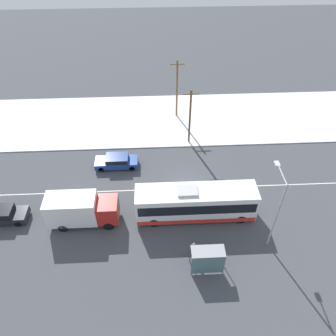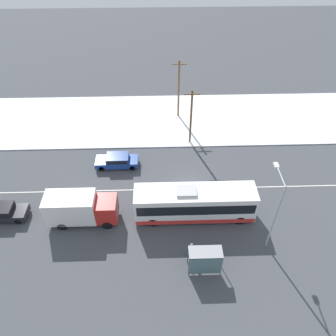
{
  "view_description": "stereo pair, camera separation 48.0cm",
  "coord_description": "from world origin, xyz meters",
  "px_view_note": "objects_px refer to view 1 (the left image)",
  "views": [
    {
      "loc": [
        -3.08,
        -23.49,
        24.63
      ],
      "look_at": [
        -1.82,
        1.71,
        1.4
      ],
      "focal_mm": 35.0,
      "sensor_mm": 36.0,
      "label": 1
    },
    {
      "loc": [
        -2.6,
        -23.51,
        24.63
      ],
      "look_at": [
        -1.82,
        1.71,
        1.4
      ],
      "focal_mm": 35.0,
      "sensor_mm": 36.0,
      "label": 2
    }
  ],
  "objects_px": {
    "pedestrian_at_stop": "(194,248)",
    "utility_pole_roadside": "(190,116)",
    "utility_pole_snowlot": "(177,88)",
    "box_truck": "(81,209)",
    "sedan_car": "(117,161)",
    "city_bus": "(196,203)",
    "parked_car_near_truck": "(1,214)",
    "bus_shelter": "(208,259)",
    "streetlamp": "(277,203)"
  },
  "relations": [
    {
      "from": "pedestrian_at_stop",
      "to": "utility_pole_roadside",
      "type": "bearing_deg",
      "value": 85.85
    },
    {
      "from": "pedestrian_at_stop",
      "to": "utility_pole_snowlot",
      "type": "distance_m",
      "value": 21.74
    },
    {
      "from": "box_truck",
      "to": "sedan_car",
      "type": "distance_m",
      "value": 8.11
    },
    {
      "from": "box_truck",
      "to": "city_bus",
      "type": "bearing_deg",
      "value": 1.57
    },
    {
      "from": "parked_car_near_truck",
      "to": "bus_shelter",
      "type": "xyz_separation_m",
      "value": [
        18.43,
        -6.2,
        0.85
      ]
    },
    {
      "from": "streetlamp",
      "to": "utility_pole_roadside",
      "type": "height_order",
      "value": "streetlamp"
    },
    {
      "from": "city_bus",
      "to": "parked_car_near_truck",
      "type": "distance_m",
      "value": 18.14
    },
    {
      "from": "parked_car_near_truck",
      "to": "city_bus",
      "type": "bearing_deg",
      "value": -0.88
    },
    {
      "from": "parked_car_near_truck",
      "to": "box_truck",
      "type": "bearing_deg",
      "value": -4.27
    },
    {
      "from": "utility_pole_snowlot",
      "to": "city_bus",
      "type": "bearing_deg",
      "value": -87.99
    },
    {
      "from": "city_bus",
      "to": "bus_shelter",
      "type": "height_order",
      "value": "city_bus"
    },
    {
      "from": "city_bus",
      "to": "utility_pole_snowlot",
      "type": "relative_size",
      "value": 1.42
    },
    {
      "from": "bus_shelter",
      "to": "utility_pole_snowlot",
      "type": "height_order",
      "value": "utility_pole_snowlot"
    },
    {
      "from": "parked_car_near_truck",
      "to": "utility_pole_snowlot",
      "type": "xyz_separation_m",
      "value": [
        17.52,
        16.76,
        3.28
      ]
    },
    {
      "from": "box_truck",
      "to": "bus_shelter",
      "type": "bearing_deg",
      "value": -27.47
    },
    {
      "from": "box_truck",
      "to": "utility_pole_roadside",
      "type": "height_order",
      "value": "utility_pole_roadside"
    },
    {
      "from": "bus_shelter",
      "to": "utility_pole_snowlot",
      "type": "bearing_deg",
      "value": 92.27
    },
    {
      "from": "parked_car_near_truck",
      "to": "streetlamp",
      "type": "relative_size",
      "value": 0.61
    },
    {
      "from": "pedestrian_at_stop",
      "to": "bus_shelter",
      "type": "height_order",
      "value": "bus_shelter"
    },
    {
      "from": "box_truck",
      "to": "parked_car_near_truck",
      "type": "height_order",
      "value": "box_truck"
    },
    {
      "from": "sedan_car",
      "to": "utility_pole_roadside",
      "type": "bearing_deg",
      "value": -154.52
    },
    {
      "from": "box_truck",
      "to": "utility_pole_snowlot",
      "type": "relative_size",
      "value": 0.82
    },
    {
      "from": "streetlamp",
      "to": "utility_pole_snowlot",
      "type": "height_order",
      "value": "utility_pole_snowlot"
    },
    {
      "from": "city_bus",
      "to": "pedestrian_at_stop",
      "type": "bearing_deg",
      "value": -98.21
    },
    {
      "from": "box_truck",
      "to": "utility_pole_roadside",
      "type": "bearing_deg",
      "value": 46.45
    },
    {
      "from": "city_bus",
      "to": "box_truck",
      "type": "xyz_separation_m",
      "value": [
        -10.52,
        -0.29,
        0.04
      ]
    },
    {
      "from": "city_bus",
      "to": "utility_pole_roadside",
      "type": "height_order",
      "value": "utility_pole_roadside"
    },
    {
      "from": "parked_car_near_truck",
      "to": "pedestrian_at_stop",
      "type": "distance_m",
      "value": 18.11
    },
    {
      "from": "utility_pole_roadside",
      "to": "bus_shelter",
      "type": "bearing_deg",
      "value": -90.62
    },
    {
      "from": "city_bus",
      "to": "bus_shelter",
      "type": "distance_m",
      "value": 5.93
    },
    {
      "from": "bus_shelter",
      "to": "parked_car_near_truck",
      "type": "bearing_deg",
      "value": 161.41
    },
    {
      "from": "city_bus",
      "to": "bus_shelter",
      "type": "bearing_deg",
      "value": -86.99
    },
    {
      "from": "sedan_car",
      "to": "parked_car_near_truck",
      "type": "xyz_separation_m",
      "value": [
        -10.24,
        -7.04,
        0.03
      ]
    },
    {
      "from": "bus_shelter",
      "to": "streetlamp",
      "type": "bearing_deg",
      "value": 26.43
    },
    {
      "from": "city_bus",
      "to": "utility_pole_snowlot",
      "type": "height_order",
      "value": "utility_pole_snowlot"
    },
    {
      "from": "streetlamp",
      "to": "utility_pole_roadside",
      "type": "bearing_deg",
      "value": 111.08
    },
    {
      "from": "box_truck",
      "to": "bus_shelter",
      "type": "relative_size",
      "value": 2.39
    },
    {
      "from": "box_truck",
      "to": "pedestrian_at_stop",
      "type": "relative_size",
      "value": 3.61
    },
    {
      "from": "sedan_car",
      "to": "bus_shelter",
      "type": "distance_m",
      "value": 15.59
    },
    {
      "from": "city_bus",
      "to": "pedestrian_at_stop",
      "type": "xyz_separation_m",
      "value": [
        -0.65,
        -4.5,
        -0.62
      ]
    },
    {
      "from": "sedan_car",
      "to": "parked_car_near_truck",
      "type": "height_order",
      "value": "parked_car_near_truck"
    },
    {
      "from": "bus_shelter",
      "to": "streetlamp",
      "type": "xyz_separation_m",
      "value": [
        5.73,
        2.85,
        3.11
      ]
    },
    {
      "from": "box_truck",
      "to": "pedestrian_at_stop",
      "type": "height_order",
      "value": "box_truck"
    },
    {
      "from": "bus_shelter",
      "to": "streetlamp",
      "type": "relative_size",
      "value": 0.36
    },
    {
      "from": "sedan_car",
      "to": "pedestrian_at_stop",
      "type": "xyz_separation_m",
      "value": [
        7.22,
        -11.81,
        0.3
      ]
    },
    {
      "from": "streetlamp",
      "to": "box_truck",
      "type": "bearing_deg",
      "value": 170.46
    },
    {
      "from": "utility_pole_snowlot",
      "to": "utility_pole_roadside",
      "type": "bearing_deg",
      "value": -79.17
    },
    {
      "from": "bus_shelter",
      "to": "utility_pole_roadside",
      "type": "distance_m",
      "value": 17.35
    },
    {
      "from": "city_bus",
      "to": "streetlamp",
      "type": "bearing_deg",
      "value": -26.96
    },
    {
      "from": "streetlamp",
      "to": "utility_pole_snowlot",
      "type": "relative_size",
      "value": 0.96
    }
  ]
}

